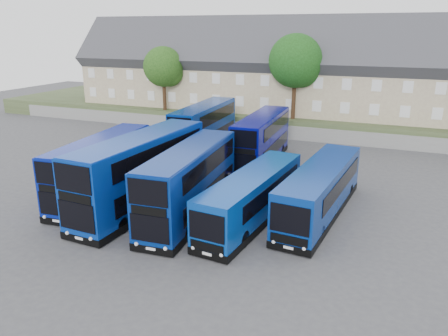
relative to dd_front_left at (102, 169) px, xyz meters
The scene contains 13 objects.
ground 6.68m from the dd_front_left, 18.06° to the right, with size 120.00×120.00×0.00m, color #434348.
retaining_wall 22.88m from the dd_front_left, 74.69° to the left, with size 70.00×0.40×1.50m, color slate.
earth_bank 32.61m from the dd_front_left, 79.34° to the left, with size 80.00×20.00×2.00m, color #3D4A29.
terrace_row 29.80m from the dd_front_left, 72.14° to the left, with size 60.00×10.40×11.20m.
dd_front_left is the anchor object (origin of this frame).
dd_front_mid 3.71m from the dd_front_left, ahead, with size 3.45×12.35×4.86m.
dd_front_right 7.30m from the dd_front_left, ahead, with size 3.37×11.31×4.44m.
dd_rear_left 14.36m from the dd_front_left, 84.33° to the left, with size 3.04×11.40×4.50m.
dd_rear_right 14.57m from the dd_front_left, 56.83° to the left, with size 2.87×10.93×4.31m.
coach_east_a 11.22m from the dd_front_left, ahead, with size 3.47×11.51×3.10m.
coach_east_b 15.17m from the dd_front_left, ahead, with size 3.56×12.14×3.27m.
tree_west 24.92m from the dd_front_left, 108.68° to the left, with size 4.80×4.80×7.65m.
tree_mid 25.71m from the dd_front_left, 70.91° to the left, with size 5.76×5.76×9.18m.
Camera 1 is at (13.09, -21.94, 11.48)m, focal length 35.00 mm.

